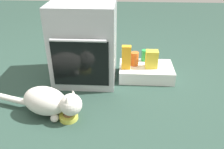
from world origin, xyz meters
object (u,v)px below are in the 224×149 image
Objects in this scene: food_bowl at (69,116)px; soda_can at (144,55)px; snack_bag at (152,59)px; sauce_jar at (135,59)px; pantry_cabinet at (146,72)px; juice_carton at (126,57)px; cat at (50,102)px; oven at (85,42)px.

food_bowl is 1.25× the size of soda_can.
snack_bag is 1.29× the size of sauce_jar.
juice_carton reaches higher than pantry_cabinet.
cat is at bearing -134.45° from juice_carton.
pantry_cabinet is 0.16m from snack_bag.
soda_can is 0.28m from juice_carton.
soda_can is at bearing 60.49° from cat.
snack_bag is (0.06, -0.15, 0.03)m from soda_can.
food_bowl is 0.83× the size of snack_bag.
food_bowl is 1.07× the size of sauce_jar.
snack_bag reaches higher than cat.
food_bowl is 1.00m from snack_bag.
juice_carton is at bearing -5.35° from oven.
cat reaches higher than food_bowl.
juice_carton reaches higher than food_bowl.
oven reaches higher than cat.
oven is at bearing 88.71° from cat.
oven is 0.65m from soda_can.
sauce_jar is at bearing -133.89° from soda_can.
soda_can is at bearing 111.17° from snack_bag.
sauce_jar is (-0.17, 0.04, -0.02)m from snack_bag.
cat is at bearing -134.77° from soda_can.
sauce_jar is at bearing 41.70° from juice_carton.
cat is 1.13m from soda_can.
pantry_cabinet is 0.97m from food_bowl.
soda_can is (0.79, 0.80, 0.06)m from cat.
pantry_cabinet is 3.04× the size of snack_bag.
soda_can reaches higher than food_bowl.
juice_carton is at bearing 55.46° from food_bowl.
snack_bag is (0.66, -0.00, -0.17)m from oven.
snack_bag is at bearing -68.83° from soda_can.
soda_can is at bearing 44.23° from juice_carton.
food_bowl is 0.92m from sauce_jar.
pantry_cabinet is at bearing 1.94° from oven.
juice_carton is (0.41, -0.04, -0.14)m from oven.
pantry_cabinet is 0.18m from soda_can.
juice_carton is at bearing 60.81° from cat.
soda_can is at bearing 96.01° from pantry_cabinet.
oven is 0.72m from cat.
food_bowl is at bearing -132.74° from pantry_cabinet.
oven is at bearing 179.91° from snack_bag.
cat is at bearing -140.33° from pantry_cabinet.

